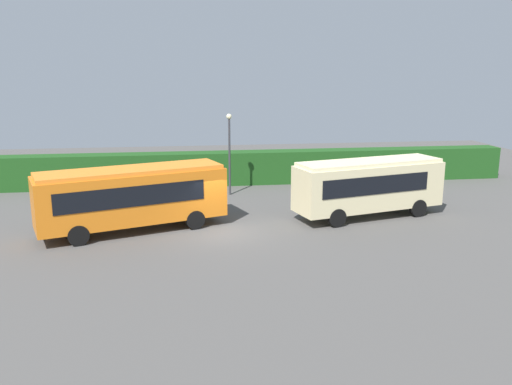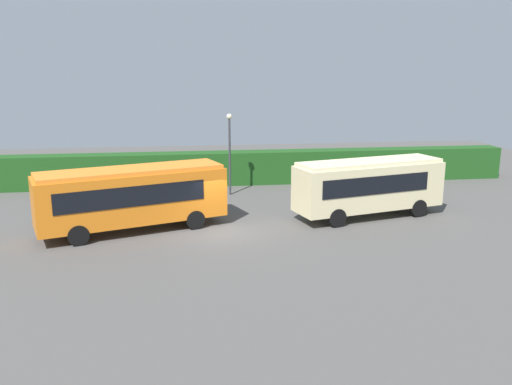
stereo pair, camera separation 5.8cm
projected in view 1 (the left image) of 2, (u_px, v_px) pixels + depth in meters
ground_plane at (221, 233)px, 26.81m from camera, size 64.00×64.00×0.00m
bus_orange at (132, 195)px, 26.76m from camera, size 9.73×5.50×3.27m
bus_cream at (369, 185)px, 29.35m from camera, size 8.83×4.42×3.22m
person_left at (100, 203)px, 28.99m from camera, size 0.31×0.44×1.76m
person_center at (383, 190)px, 31.89m from camera, size 0.32×0.42×1.86m
hedge_row at (209, 168)px, 37.90m from camera, size 44.00×1.66×2.34m
lamppost at (229, 144)px, 34.29m from camera, size 0.36×0.36×5.34m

